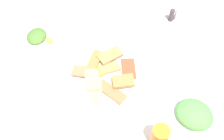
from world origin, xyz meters
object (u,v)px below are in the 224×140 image
(drinking_glass, at_px, (58,55))
(condiment_caddy, at_px, (174,18))
(dining_table, at_px, (116,83))
(pide_platter, at_px, (105,75))
(spoon, at_px, (131,31))
(salad_plate_greens, at_px, (37,37))
(soda_can, at_px, (159,137))
(paper_napkin, at_px, (130,29))
(fork, at_px, (129,26))
(salad_plate_rice, at_px, (194,115))

(drinking_glass, distance_m, condiment_caddy, 0.66)
(dining_table, height_order, drinking_glass, drinking_glass)
(dining_table, distance_m, drinking_glass, 0.32)
(pide_platter, height_order, spoon, pide_platter)
(salad_plate_greens, bearing_deg, pide_platter, 137.15)
(soda_can, height_order, drinking_glass, soda_can)
(paper_napkin, bearing_deg, pide_platter, 58.32)
(dining_table, relative_size, paper_napkin, 7.54)
(spoon, distance_m, condiment_caddy, 0.25)
(fork, bearing_deg, salad_plate_rice, 94.53)
(drinking_glass, relative_size, paper_napkin, 0.71)
(pide_platter, relative_size, salad_plate_greens, 1.61)
(fork, bearing_deg, spoon, 79.37)
(salad_plate_rice, height_order, soda_can, soda_can)
(salad_plate_rice, relative_size, spoon, 1.17)
(soda_can, xyz_separation_m, condiment_caddy, (-0.27, -0.66, -0.03))
(pide_platter, bearing_deg, paper_napkin, -121.68)
(paper_napkin, bearing_deg, soda_can, 88.10)
(paper_napkin, distance_m, condiment_caddy, 0.25)
(pide_platter, distance_m, drinking_glass, 0.24)
(paper_napkin, distance_m, fork, 0.02)
(salad_plate_greens, distance_m, fork, 0.49)
(dining_table, height_order, soda_can, soda_can)
(pide_platter, distance_m, spoon, 0.32)
(drinking_glass, xyz_separation_m, fork, (-0.38, -0.18, -0.04))
(dining_table, xyz_separation_m, condiment_caddy, (-0.37, -0.29, 0.12))
(fork, bearing_deg, paper_napkin, 79.37)
(salad_plate_greens, distance_m, soda_can, 0.80)
(paper_napkin, xyz_separation_m, spoon, (0.00, 0.02, 0.00))
(salad_plate_greens, xyz_separation_m, soda_can, (-0.47, 0.64, 0.05))
(salad_plate_greens, bearing_deg, fork, -178.11)
(pide_platter, bearing_deg, condiment_caddy, -143.87)
(salad_plate_rice, distance_m, fork, 0.59)
(dining_table, relative_size, condiment_caddy, 9.45)
(dining_table, relative_size, pide_platter, 3.11)
(paper_napkin, height_order, fork, fork)
(paper_napkin, bearing_deg, salad_plate_greens, -0.21)
(drinking_glass, relative_size, spoon, 0.54)
(salad_plate_greens, xyz_separation_m, paper_napkin, (-0.49, 0.00, -0.01))
(soda_can, relative_size, paper_napkin, 0.89)
(dining_table, bearing_deg, salad_plate_greens, -36.66)
(fork, relative_size, condiment_caddy, 1.52)
(salad_plate_rice, distance_m, paper_napkin, 0.58)
(drinking_glass, bearing_deg, salad_plate_greens, -57.67)
(pide_platter, bearing_deg, salad_plate_greens, -42.85)
(pide_platter, height_order, paper_napkin, pide_platter)
(dining_table, xyz_separation_m, paper_napkin, (-0.12, -0.27, 0.09))
(spoon, bearing_deg, fork, -98.05)
(drinking_glass, bearing_deg, paper_napkin, -156.80)
(dining_table, bearing_deg, fork, -112.53)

